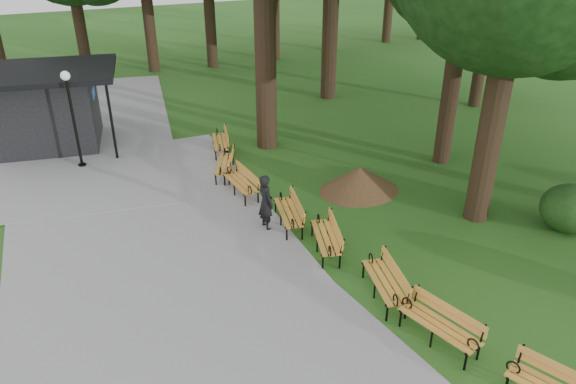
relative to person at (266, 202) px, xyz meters
name	(u,v)px	position (x,y,z in m)	size (l,w,h in m)	color
ground	(336,278)	(0.61, -2.96, -0.84)	(100.00, 100.00, 0.00)	#215418
path	(149,254)	(-3.39, 0.04, -0.81)	(12.00, 38.00, 0.06)	gray
person	(266,202)	(0.00, 0.00, 0.00)	(0.61, 0.40, 1.68)	black
kiosk	(45,108)	(-5.10, 9.54, 0.68)	(4.85, 4.21, 3.03)	black
lamp_post	(70,100)	(-4.28, 6.84, 1.63)	(0.32, 0.32, 3.48)	black
dirt_mound	(359,179)	(3.70, 0.89, -0.41)	(2.27, 2.27, 0.86)	#47301C
bench_1	(439,326)	(1.37, -5.86, -0.40)	(1.90, 0.64, 0.88)	gold
bench_2	(384,282)	(1.22, -4.10, -0.40)	(1.90, 0.64, 0.88)	gold
bench_3	(326,237)	(0.94, -1.80, -0.40)	(1.90, 0.64, 0.88)	gold
bench_4	(288,212)	(0.63, -0.15, -0.40)	(1.90, 0.64, 0.88)	gold
bench_5	(240,183)	(0.09, 2.28, -0.40)	(1.90, 0.64, 0.88)	gold
bench_6	(224,164)	(0.12, 3.90, -0.40)	(1.90, 0.64, 0.88)	gold
bench_7	(220,142)	(0.66, 5.94, -0.40)	(1.90, 0.64, 0.88)	gold
shrub_0	(564,229)	(7.73, -3.76, -0.84)	(1.61, 1.61, 1.37)	#193D14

